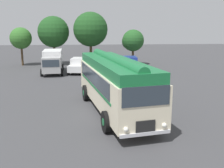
% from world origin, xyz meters
% --- Properties ---
extents(ground_plane, '(120.00, 120.00, 0.00)m').
position_xyz_m(ground_plane, '(0.00, 0.00, 0.00)').
color(ground_plane, '#3D3D3F').
extents(vintage_bus, '(4.29, 10.37, 3.49)m').
position_xyz_m(vintage_bus, '(0.61, 0.31, 1.89)').
color(vintage_bus, beige).
rests_on(vintage_bus, ground).
extents(car_near_left, '(2.41, 4.40, 1.66)m').
position_xyz_m(car_near_left, '(-2.12, 14.43, 0.85)').
color(car_near_left, silver).
rests_on(car_near_left, ground).
extents(car_mid_left, '(2.39, 4.40, 1.66)m').
position_xyz_m(car_mid_left, '(1.01, 15.38, 0.85)').
color(car_mid_left, '#4C5156').
rests_on(car_mid_left, ground).
extents(car_mid_right, '(2.06, 4.25, 1.66)m').
position_xyz_m(car_mid_right, '(3.90, 15.24, 0.85)').
color(car_mid_right, navy).
rests_on(car_mid_right, ground).
extents(box_van, '(2.65, 5.89, 2.50)m').
position_xyz_m(box_van, '(-5.03, 14.62, 1.36)').
color(box_van, silver).
rests_on(box_van, ground).
extents(tree_far_left, '(2.82, 2.82, 5.03)m').
position_xyz_m(tree_far_left, '(-9.88, 20.54, 3.62)').
color(tree_far_left, '#4C3823').
rests_on(tree_far_left, ground).
extents(tree_left_of_centre, '(4.14, 4.14, 6.50)m').
position_xyz_m(tree_left_of_centre, '(-5.53, 20.78, 4.47)').
color(tree_left_of_centre, '#4C3823').
rests_on(tree_left_of_centre, ground).
extents(tree_centre, '(4.56, 4.56, 7.04)m').
position_xyz_m(tree_centre, '(-0.66, 20.30, 4.76)').
color(tree_centre, '#4C3823').
rests_on(tree_centre, ground).
extents(tree_right_of_centre, '(2.93, 2.89, 4.75)m').
position_xyz_m(tree_right_of_centre, '(4.86, 19.88, 3.25)').
color(tree_right_of_centre, '#4C3823').
rests_on(tree_right_of_centre, ground).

